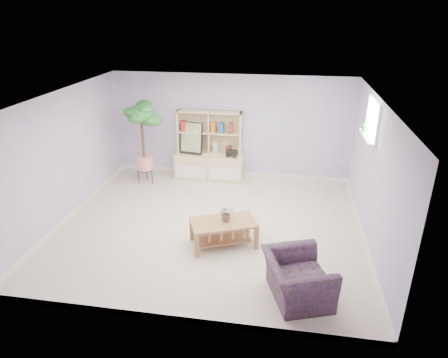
% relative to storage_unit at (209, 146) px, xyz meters
% --- Properties ---
extents(floor, '(5.50, 5.00, 0.01)m').
position_rel_storage_unit_xyz_m(floor, '(0.47, -2.24, -0.79)').
color(floor, beige).
rests_on(floor, ground).
extents(ceiling, '(5.50, 5.00, 0.01)m').
position_rel_storage_unit_xyz_m(ceiling, '(0.47, -2.24, 1.61)').
color(ceiling, silver).
rests_on(ceiling, walls).
extents(walls, '(5.51, 5.01, 2.40)m').
position_rel_storage_unit_xyz_m(walls, '(0.47, -2.24, 0.41)').
color(walls, silver).
rests_on(walls, floor).
extents(baseboard, '(5.50, 5.00, 0.10)m').
position_rel_storage_unit_xyz_m(baseboard, '(0.47, -2.24, -0.74)').
color(baseboard, white).
rests_on(baseboard, floor).
extents(window, '(0.10, 0.98, 0.68)m').
position_rel_storage_unit_xyz_m(window, '(3.20, -1.64, 1.21)').
color(window, silver).
rests_on(window, walls).
extents(window_sill, '(0.14, 1.00, 0.04)m').
position_rel_storage_unit_xyz_m(window_sill, '(3.14, -1.64, 0.89)').
color(window_sill, white).
rests_on(window_sill, walls).
extents(storage_unit, '(1.59, 0.54, 1.59)m').
position_rel_storage_unit_xyz_m(storage_unit, '(0.00, 0.00, 0.00)').
color(storage_unit, beige).
rests_on(storage_unit, floor).
extents(poster, '(0.55, 0.20, 0.75)m').
position_rel_storage_unit_xyz_m(poster, '(-0.41, -0.02, 0.17)').
color(poster, yellow).
rests_on(poster, storage_unit).
extents(toy_truck, '(0.34, 0.25, 0.17)m').
position_rel_storage_unit_xyz_m(toy_truck, '(0.54, -0.08, -0.11)').
color(toy_truck, black).
rests_on(toy_truck, storage_unit).
extents(coffee_table, '(1.22, 0.96, 0.44)m').
position_rel_storage_unit_xyz_m(coffee_table, '(0.81, -2.82, -0.57)').
color(coffee_table, '#9E794E').
rests_on(coffee_table, floor).
extents(table_plant, '(0.31, 0.30, 0.27)m').
position_rel_storage_unit_xyz_m(table_plant, '(0.85, -2.77, -0.22)').
color(table_plant, '#2D7A39').
rests_on(table_plant, coffee_table).
extents(floor_tree, '(0.87, 0.87, 1.89)m').
position_rel_storage_unit_xyz_m(floor_tree, '(-1.39, -0.53, 0.15)').
color(floor_tree, '#276F2C').
rests_on(floor_tree, floor).
extents(armchair, '(1.10, 1.18, 0.71)m').
position_rel_storage_unit_xyz_m(armchair, '(2.04, -3.98, -0.44)').
color(armchair, '#13124A').
rests_on(armchair, floor).
extents(sill_plant, '(0.16, 0.14, 0.26)m').
position_rel_storage_unit_xyz_m(sill_plant, '(3.14, -1.38, 1.03)').
color(sill_plant, '#276F2C').
rests_on(sill_plant, window_sill).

